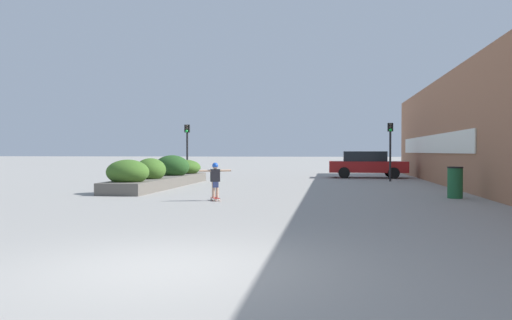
% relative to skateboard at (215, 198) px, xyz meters
% --- Properties ---
extents(ground_plane, '(300.00, 300.00, 0.00)m').
position_rel_skateboard_xyz_m(ground_plane, '(1.41, -9.19, -0.07)').
color(ground_plane, gray).
extents(building_wall_right, '(0.67, 35.99, 5.12)m').
position_rel_skateboard_xyz_m(building_wall_right, '(9.15, 4.27, 2.49)').
color(building_wall_right, '#9E6647').
rests_on(building_wall_right, ground_plane).
extents(planter_box, '(1.72, 9.68, 1.41)m').
position_rel_skateboard_xyz_m(planter_box, '(-3.83, 5.93, 0.48)').
color(planter_box, '#605B54').
rests_on(planter_box, ground_plane).
extents(skateboard, '(0.44, 0.62, 0.09)m').
position_rel_skateboard_xyz_m(skateboard, '(0.00, 0.00, 0.00)').
color(skateboard, maroon).
rests_on(skateboard, ground_plane).
extents(skateboarder, '(0.97, 0.54, 1.13)m').
position_rel_skateboard_xyz_m(skateboarder, '(-0.00, 0.00, 0.71)').
color(skateboarder, tan).
rests_on(skateboarder, skateboard).
extents(trash_bin, '(0.52, 0.52, 1.07)m').
position_rel_skateboard_xyz_m(trash_bin, '(7.85, 2.00, 0.47)').
color(trash_bin, '#1E5B33').
rests_on(trash_bin, ground_plane).
extents(car_center_left, '(4.58, 2.05, 1.60)m').
position_rel_skateboard_xyz_m(car_center_left, '(5.85, 15.05, 0.77)').
color(car_center_left, maroon).
rests_on(car_center_left, ground_plane).
extents(traffic_light_left, '(0.28, 0.30, 3.14)m').
position_rel_skateboard_xyz_m(traffic_light_left, '(-4.49, 12.13, 2.09)').
color(traffic_light_left, black).
rests_on(traffic_light_left, ground_plane).
extents(traffic_light_right, '(0.28, 0.30, 3.10)m').
position_rel_skateboard_xyz_m(traffic_light_right, '(6.82, 11.58, 2.07)').
color(traffic_light_right, black).
rests_on(traffic_light_right, ground_plane).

